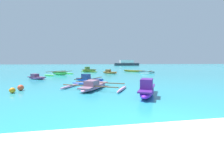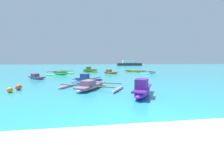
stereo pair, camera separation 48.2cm
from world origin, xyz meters
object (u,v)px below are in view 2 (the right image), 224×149
Objects in this scene: moored_boat_2 at (87,79)px; moored_boat_4 at (61,73)px; moored_boat_5 at (37,77)px; moored_boat_0 at (142,90)px; mooring_buoy_0 at (10,90)px; moored_boat_6 at (148,72)px; mooring_buoy_1 at (19,87)px; moored_boat_3 at (91,86)px; moored_boat_7 at (90,70)px; moored_boat_8 at (134,71)px; moored_boat_1 at (110,72)px; distant_ferry at (129,63)px.

moored_boat_4 is at bearing 145.44° from moored_boat_2.
moored_boat_5 is at bearing -70.07° from moored_boat_4.
mooring_buoy_0 is at bearing 103.71° from moored_boat_0.
moored_boat_6 is 19.39m from mooring_buoy_1.
moored_boat_3 is 18.31m from moored_boat_7.
mooring_buoy_1 is at bearing -81.16° from moored_boat_8.
moored_boat_1 is at bearing -97.18° from moored_boat_8.
moored_boat_0 reaches higher than moored_boat_6.
distant_ferry is (25.26, 65.98, 0.96)m from mooring_buoy_1.
moored_boat_2 reaches higher than mooring_buoy_1.
moored_boat_3 is 1.11× the size of moored_boat_4.
mooring_buoy_1 is (0.15, 0.83, 0.02)m from mooring_buoy_0.
distant_ferry is at bearing 109.98° from moored_boat_1.
moored_boat_6 is (6.26, -0.65, -0.03)m from moored_boat_1.
moored_boat_6 is at bearing 38.79° from moored_boat_4.
moored_boat_5 is 7.90m from mooring_buoy_0.
moored_boat_2 is 1.02× the size of moored_boat_7.
moored_boat_5 is at bearing -98.08° from moored_boat_8.
moored_boat_3 reaches higher than moored_boat_4.
moored_boat_4 is at bearing -133.41° from moored_boat_1.
mooring_buoy_1 is (-13.40, -17.36, 0.01)m from moored_boat_8.
moored_boat_1 is at bearing 45.25° from moored_boat_4.
moored_boat_1 is at bearing 100.68° from moored_boat_2.
moored_boat_3 is 1.39× the size of moored_boat_6.
mooring_buoy_0 is at bearing -138.06° from moored_boat_7.
moored_boat_1 reaches higher than moored_boat_8.
moored_boat_0 is at bearing -20.30° from mooring_buoy_1.
moored_boat_5 is 6.16× the size of mooring_buoy_1.
moored_boat_6 is 54.18m from distant_ferry.
moored_boat_6 is (6.55, 15.83, -0.15)m from moored_boat_0.
distant_ferry is (20.61, 62.51, 0.90)m from moored_boat_2.
moored_boat_8 is (5.48, 20.29, -0.17)m from moored_boat_0.
moored_boat_3 reaches higher than mooring_buoy_0.
moored_boat_7 is (-3.08, 20.97, -0.02)m from moored_boat_0.
moored_boat_1 is at bearing -152.00° from moored_boat_6.
mooring_buoy_1 is at bearing -55.43° from moored_boat_4.
moored_boat_8 is 22.68m from mooring_buoy_0.
moored_boat_5 is 7.10m from mooring_buoy_1.
moored_boat_4 is at bearing -161.05° from moored_boat_7.
moored_boat_2 is at bearing -75.69° from moored_boat_8.
distant_ferry is at bearing 112.46° from moored_boat_6.
moored_boat_4 is 13.22m from mooring_buoy_0.
moored_boat_4 is at bearing 46.93° from moored_boat_3.
moored_boat_5 is at bearing 70.73° from moored_boat_0.
moored_boat_0 is 0.89× the size of moored_boat_2.
distant_ferry reaches higher than moored_boat_0.
mooring_buoy_0 is 0.85m from mooring_buoy_1.
mooring_buoy_0 is (-0.60, -13.21, -0.08)m from moored_boat_4.
moored_boat_4 is (-4.21, 8.90, -0.00)m from moored_boat_2.
moored_boat_7 reaches higher than moored_boat_3.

